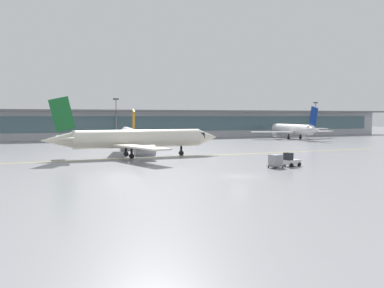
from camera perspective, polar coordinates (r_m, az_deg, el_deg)
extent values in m
plane|color=gray|center=(51.15, 6.83, -4.58)|extent=(400.00, 400.00, 0.00)
cube|color=yellow|center=(73.50, -7.14, -1.97)|extent=(109.96, 3.71, 0.01)
cube|color=#B2B7BC|center=(137.92, -10.64, 2.64)|extent=(211.86, 8.00, 9.00)
cube|color=slate|center=(133.90, -10.35, 2.80)|extent=(203.39, 0.16, 5.04)
cube|color=slate|center=(136.42, -10.56, 4.64)|extent=(220.34, 11.00, 0.60)
cylinder|color=white|center=(115.17, -8.87, 1.60)|extent=(4.76, 20.35, 2.80)
cone|color=white|center=(126.87, -9.41, 1.81)|extent=(2.98, 3.61, 2.66)
cube|color=black|center=(124.63, -9.32, 1.94)|extent=(2.42, 2.72, 0.98)
cone|color=white|center=(102.92, -8.18, 1.33)|extent=(2.81, 4.69, 2.38)
cube|color=white|center=(113.06, -12.40, 1.12)|extent=(11.70, 6.71, 0.23)
cylinder|color=#999EA3|center=(114.44, -11.27, 0.78)|extent=(2.01, 3.12, 1.73)
cube|color=white|center=(114.52, -5.21, 1.23)|extent=(11.82, 4.69, 0.23)
cylinder|color=#999EA3|center=(115.43, -6.44, 0.86)|extent=(2.01, 3.12, 1.73)
cube|color=orange|center=(103.71, -8.25, 3.44)|extent=(0.66, 3.79, 5.28)
cube|color=white|center=(103.91, -9.39, 1.57)|extent=(4.29, 2.37, 0.20)
cube|color=white|center=(104.37, -7.13, 1.61)|extent=(4.29, 2.37, 0.20)
cylinder|color=black|center=(122.29, -9.20, 0.73)|extent=(0.36, 0.36, 1.48)
cylinder|color=black|center=(122.31, -9.20, 0.56)|extent=(0.52, 0.78, 0.74)
cylinder|color=black|center=(113.46, -9.73, 0.47)|extent=(0.36, 0.36, 1.48)
cylinder|color=black|center=(113.49, -9.73, 0.29)|extent=(0.52, 0.78, 0.74)
cylinder|color=black|center=(113.85, -7.83, 0.51)|extent=(0.36, 0.36, 1.48)
cylinder|color=black|center=(113.87, -7.83, 0.32)|extent=(0.52, 0.78, 0.74)
cylinder|color=white|center=(138.02, 13.92, 2.08)|extent=(5.19, 23.09, 3.18)
cone|color=white|center=(149.82, 11.44, 2.26)|extent=(3.35, 4.07, 3.02)
cube|color=black|center=(147.54, 11.88, 2.39)|extent=(2.72, 3.07, 1.11)
cone|color=white|center=(125.99, 17.02, 1.85)|extent=(3.14, 5.31, 2.70)
cube|color=white|center=(132.60, 11.23, 1.67)|extent=(13.30, 7.51, 0.26)
cylinder|color=#999EA3|center=(135.07, 11.96, 1.33)|extent=(2.25, 3.53, 1.96)
cube|color=white|center=(140.61, 17.19, 1.70)|extent=(13.43, 5.43, 0.26)
cylinder|color=#999EA3|center=(140.45, 15.97, 1.36)|extent=(2.25, 3.53, 1.96)
cube|color=navy|center=(126.77, 16.81, 3.82)|extent=(0.71, 4.30, 5.99)
cube|color=white|center=(125.93, 15.79, 2.10)|extent=(4.86, 2.65, 0.22)
cube|color=white|center=(128.40, 17.58, 2.09)|extent=(4.86, 2.65, 0.22)
cylinder|color=black|center=(145.16, 12.37, 1.24)|extent=(0.41, 0.41, 1.68)
cylinder|color=black|center=(145.18, 12.36, 1.07)|extent=(0.59, 0.88, 0.84)
cylinder|color=black|center=(135.44, 13.49, 1.03)|extent=(0.41, 0.41, 1.68)
cylinder|color=black|center=(135.47, 13.49, 0.85)|extent=(0.59, 0.88, 0.84)
cylinder|color=black|center=(137.56, 15.07, 1.04)|extent=(0.41, 0.41, 1.68)
cylinder|color=black|center=(137.58, 15.06, 0.87)|extent=(0.59, 0.88, 0.84)
cylinder|color=silver|center=(75.17, -7.51, 0.76)|extent=(23.93, 4.04, 3.31)
cone|color=silver|center=(79.79, 2.20, 0.98)|extent=(4.07, 3.26, 3.15)
cube|color=black|center=(78.72, 0.45, 1.24)|extent=(3.06, 2.67, 1.16)
cone|color=silver|center=(72.91, -18.66, 0.49)|extent=(5.38, 2.97, 2.81)
cube|color=silver|center=(83.02, -10.27, 0.41)|extent=(6.39, 13.98, 0.27)
cylinder|color=#999EA3|center=(80.74, -8.85, -0.33)|extent=(3.57, 2.15, 2.04)
cube|color=silver|center=(66.56, -7.30, -0.44)|extent=(7.13, 13.93, 0.27)
cylinder|color=#999EA3|center=(69.64, -6.70, -1.00)|extent=(3.57, 2.15, 2.04)
cube|color=#19662D|center=(72.86, -17.91, 4.03)|extent=(4.47, 0.49, 6.23)
cube|color=silver|center=(75.41, -17.68, 1.00)|extent=(2.48, 4.94, 0.23)
cube|color=silver|center=(70.56, -17.38, 0.81)|extent=(2.48, 4.94, 0.23)
cylinder|color=black|center=(77.85, -1.54, -0.96)|extent=(0.43, 0.43, 1.75)
cylinder|color=black|center=(77.89, -1.54, -1.28)|extent=(0.89, 0.56, 0.88)
cylinder|color=black|center=(77.07, -9.31, -1.06)|extent=(0.43, 0.43, 1.75)
cylinder|color=black|center=(77.11, -9.31, -1.39)|extent=(0.89, 0.56, 0.88)
cylinder|color=black|center=(72.72, -8.54, -1.36)|extent=(0.43, 0.43, 1.75)
cylinder|color=black|center=(72.76, -8.53, -1.70)|extent=(0.89, 0.56, 0.88)
cube|color=silver|center=(62.72, 13.93, -2.49)|extent=(2.83, 1.89, 0.70)
cube|color=#1E2328|center=(62.10, 13.46, -1.71)|extent=(1.13, 1.39, 1.10)
cylinder|color=black|center=(63.85, 14.01, -2.69)|extent=(0.63, 0.34, 0.60)
cylinder|color=black|center=(62.89, 14.92, -2.81)|extent=(0.63, 0.34, 0.60)
cylinder|color=black|center=(62.65, 12.92, -2.80)|extent=(0.63, 0.34, 0.60)
cylinder|color=black|center=(61.67, 13.84, -2.92)|extent=(0.63, 0.34, 0.60)
cube|color=#595B60|center=(60.45, 11.73, -3.05)|extent=(2.38, 1.99, 0.12)
cube|color=gray|center=(60.36, 11.74, -2.24)|extent=(1.87, 1.79, 1.60)
cylinder|color=black|center=(61.49, 11.78, -3.09)|extent=(0.24, 0.14, 0.22)
cylinder|color=black|center=(60.49, 12.70, -3.22)|extent=(0.24, 0.14, 0.22)
cylinder|color=black|center=(60.47, 10.75, -3.19)|extent=(0.24, 0.14, 0.22)
cylinder|color=black|center=(59.46, 11.66, -3.33)|extent=(0.24, 0.14, 0.22)
cylinder|color=gray|center=(131.78, -10.68, 3.39)|extent=(0.36, 0.36, 12.73)
cube|color=#3F3F42|center=(131.88, -10.71, 6.26)|extent=(1.80, 0.30, 0.50)
cylinder|color=gray|center=(162.79, 17.04, 3.33)|extent=(0.36, 0.36, 12.41)
cube|color=#3F3F42|center=(162.86, 17.08, 5.60)|extent=(1.80, 0.30, 0.50)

